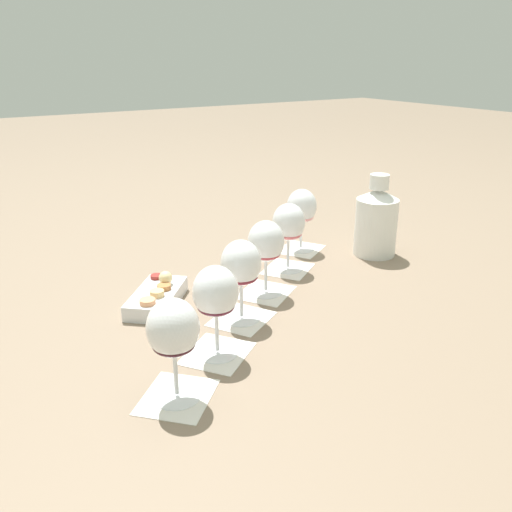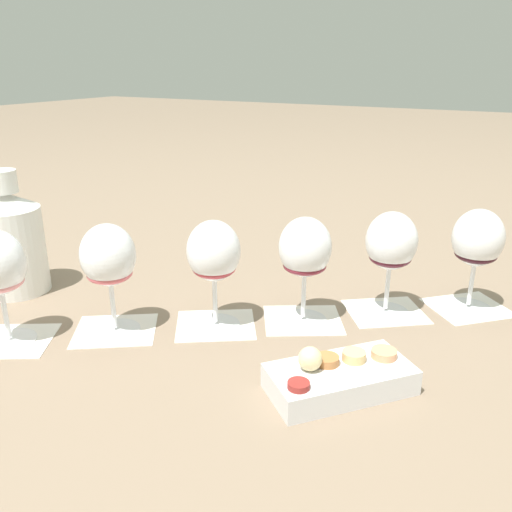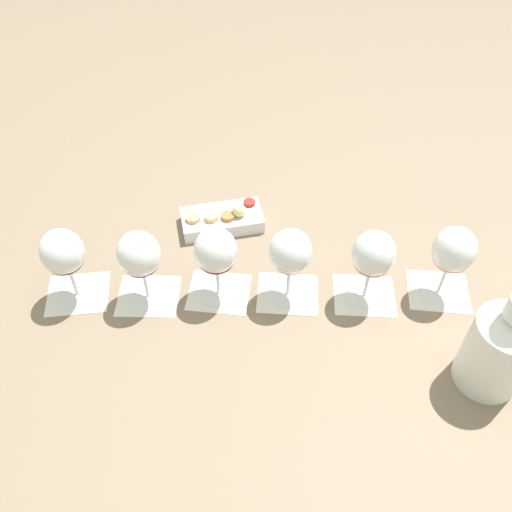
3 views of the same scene
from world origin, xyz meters
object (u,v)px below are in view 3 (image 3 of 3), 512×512
at_px(wine_glass_1, 373,257).
at_px(wine_glass_5, 63,255).
at_px(ceramic_vase, 501,347).
at_px(wine_glass_0, 453,253).
at_px(wine_glass_4, 140,257).
at_px(wine_glass_3, 216,254).
at_px(snack_dish, 222,219).
at_px(wine_glass_2, 290,255).

height_order(wine_glass_1, wine_glass_5, same).
xyz_separation_m(wine_glass_5, ceramic_vase, (-0.31, 0.71, -0.02)).
height_order(wine_glass_1, ceramic_vase, ceramic_vase).
height_order(wine_glass_0, wine_glass_4, same).
bearing_deg(wine_glass_4, wine_glass_3, 131.16).
relative_size(wine_glass_4, wine_glass_5, 1.00).
xyz_separation_m(wine_glass_3, wine_glass_5, (0.17, -0.22, -0.00)).
xyz_separation_m(wine_glass_4, ceramic_vase, (-0.23, 0.59, -0.02)).
distance_m(wine_glass_0, wine_glass_4, 0.57).
relative_size(wine_glass_5, ceramic_vase, 0.77).
bearing_deg(wine_glass_0, snack_dish, -76.17).
distance_m(wine_glass_3, snack_dish, 0.21).
bearing_deg(wine_glass_3, wine_glass_2, 125.98).
xyz_separation_m(wine_glass_5, snack_dish, (-0.32, 0.10, -0.09)).
bearing_deg(wine_glass_4, wine_glass_5, -54.89).
bearing_deg(wine_glass_2, wine_glass_4, -51.41).
height_order(wine_glass_3, wine_glass_5, same).
height_order(wine_glass_4, wine_glass_5, same).
relative_size(wine_glass_2, wine_glass_5, 1.00).
relative_size(wine_glass_3, wine_glass_4, 1.00).
bearing_deg(wine_glass_2, snack_dish, -107.66).
height_order(wine_glass_4, snack_dish, wine_glass_4).
distance_m(wine_glass_1, ceramic_vase, 0.26).
xyz_separation_m(wine_glass_2, wine_glass_5, (0.25, -0.33, 0.00)).
distance_m(wine_glass_1, wine_glass_2, 0.15).
height_order(wine_glass_4, ceramic_vase, ceramic_vase).
height_order(wine_glass_1, wine_glass_4, same).
bearing_deg(wine_glass_2, wine_glass_1, 125.67).
bearing_deg(snack_dish, wine_glass_3, 37.45).
height_order(wine_glass_1, wine_glass_3, same).
height_order(wine_glass_2, wine_glass_4, same).
distance_m(wine_glass_2, wine_glass_3, 0.14).
distance_m(wine_glass_0, ceramic_vase, 0.20).
distance_m(wine_glass_3, ceramic_vase, 0.51).
distance_m(wine_glass_1, snack_dish, 0.36).
bearing_deg(wine_glass_5, wine_glass_3, 128.12).
relative_size(wine_glass_0, ceramic_vase, 0.77).
relative_size(wine_glass_5, snack_dish, 0.87).
relative_size(wine_glass_2, wine_glass_4, 1.00).
bearing_deg(snack_dish, wine_glass_5, -17.54).
bearing_deg(wine_glass_1, wine_glass_2, -54.33).
bearing_deg(wine_glass_1, wine_glass_4, -52.44).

